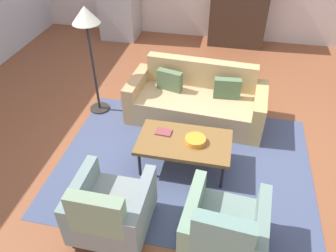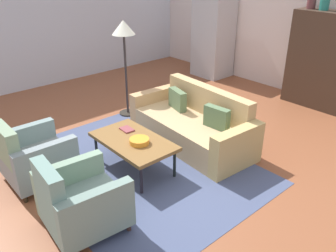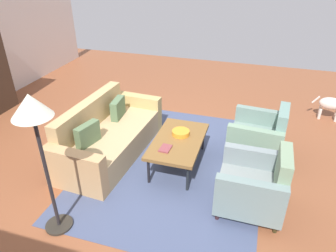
% 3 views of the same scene
% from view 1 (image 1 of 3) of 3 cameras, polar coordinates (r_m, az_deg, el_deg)
% --- Properties ---
extents(ground_plane, '(10.37, 10.37, 0.00)m').
position_cam_1_polar(ground_plane, '(4.88, 4.78, -2.98)').
color(ground_plane, brown).
extents(area_rug, '(3.40, 2.60, 0.01)m').
position_cam_1_polar(area_rug, '(4.56, 2.77, -6.42)').
color(area_rug, '#444F6F').
rests_on(area_rug, ground).
extents(couch, '(2.15, 1.03, 0.86)m').
position_cam_1_polar(couch, '(5.25, 4.99, 4.42)').
color(couch, tan).
rests_on(couch, ground).
extents(coffee_table, '(1.20, 0.70, 0.45)m').
position_cam_1_polar(coffee_table, '(4.24, 2.82, -2.97)').
color(coffee_table, black).
rests_on(coffee_table, ground).
extents(armchair_left, '(0.81, 0.81, 0.88)m').
position_cam_1_polar(armchair_left, '(3.65, -10.06, -14.44)').
color(armchair_left, '#331F23').
rests_on(armchair_left, ground).
extents(armchair_right, '(0.86, 0.86, 0.88)m').
position_cam_1_polar(armchair_right, '(3.50, 9.56, -17.65)').
color(armchair_right, '#37281D').
rests_on(armchair_right, ground).
extents(fruit_bowl, '(0.26, 0.26, 0.07)m').
position_cam_1_polar(fruit_bowl, '(4.18, 4.77, -2.47)').
color(fruit_bowl, orange).
rests_on(fruit_bowl, coffee_table).
extents(book_stack, '(0.21, 0.16, 0.02)m').
position_cam_1_polar(book_stack, '(4.33, -0.77, -1.06)').
color(book_stack, brown).
rests_on(book_stack, coffee_table).
extents(cabinet, '(1.20, 0.51, 1.80)m').
position_cam_1_polar(cabinet, '(7.61, 12.30, 19.94)').
color(cabinet, '#3E2D21').
rests_on(cabinet, ground).
extents(floor_lamp, '(0.40, 0.40, 1.72)m').
position_cam_1_polar(floor_lamp, '(4.98, -13.90, 16.55)').
color(floor_lamp, '#2B2821').
rests_on(floor_lamp, ground).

